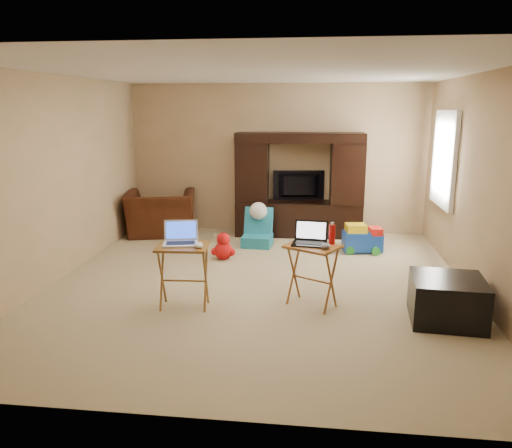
# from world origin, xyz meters

# --- Properties ---
(floor) EXTENTS (5.50, 5.50, 0.00)m
(floor) POSITION_xyz_m (0.00, 0.00, 0.00)
(floor) COLOR #C7B58A
(floor) RESTS_ON ground
(ceiling) EXTENTS (5.50, 5.50, 0.00)m
(ceiling) POSITION_xyz_m (0.00, 0.00, 2.50)
(ceiling) COLOR silver
(ceiling) RESTS_ON ground
(wall_back) EXTENTS (5.00, 0.00, 5.00)m
(wall_back) POSITION_xyz_m (0.00, 2.75, 1.25)
(wall_back) COLOR tan
(wall_back) RESTS_ON ground
(wall_front) EXTENTS (5.00, 0.00, 5.00)m
(wall_front) POSITION_xyz_m (0.00, -2.75, 1.25)
(wall_front) COLOR tan
(wall_front) RESTS_ON ground
(wall_left) EXTENTS (0.00, 5.50, 5.50)m
(wall_left) POSITION_xyz_m (-2.50, 0.00, 1.25)
(wall_left) COLOR tan
(wall_left) RESTS_ON ground
(wall_right) EXTENTS (0.00, 5.50, 5.50)m
(wall_right) POSITION_xyz_m (2.50, 0.00, 1.25)
(wall_right) COLOR tan
(wall_right) RESTS_ON ground
(window_pane) EXTENTS (0.00, 1.20, 1.20)m
(window_pane) POSITION_xyz_m (2.48, 1.55, 1.40)
(window_pane) COLOR white
(window_pane) RESTS_ON ground
(window_frame) EXTENTS (0.06, 1.14, 1.34)m
(window_frame) POSITION_xyz_m (2.46, 1.55, 1.40)
(window_frame) COLOR white
(window_frame) RESTS_ON ground
(entertainment_center) EXTENTS (2.11, 0.59, 1.71)m
(entertainment_center) POSITION_xyz_m (0.40, 2.46, 0.85)
(entertainment_center) COLOR black
(entertainment_center) RESTS_ON floor
(television) EXTENTS (0.87, 0.24, 0.50)m
(television) POSITION_xyz_m (0.40, 2.60, 0.82)
(television) COLOR black
(television) RESTS_ON entertainment_center
(recliner) EXTENTS (1.32, 1.22, 0.73)m
(recliner) POSITION_xyz_m (-1.91, 2.23, 0.37)
(recliner) COLOR #401B0D
(recliner) RESTS_ON floor
(child_rocker) EXTENTS (0.48, 0.54, 0.59)m
(child_rocker) POSITION_xyz_m (-0.21, 1.70, 0.30)
(child_rocker) COLOR #19738E
(child_rocker) RESTS_ON floor
(plush_toy) EXTENTS (0.36, 0.30, 0.40)m
(plush_toy) POSITION_xyz_m (-0.60, 0.93, 0.20)
(plush_toy) COLOR red
(plush_toy) RESTS_ON floor
(push_toy) EXTENTS (0.63, 0.49, 0.43)m
(push_toy) POSITION_xyz_m (1.39, 1.55, 0.22)
(push_toy) COLOR #1645B5
(push_toy) RESTS_ON floor
(ottoman) EXTENTS (0.76, 0.76, 0.45)m
(ottoman) POSITION_xyz_m (2.02, -0.85, 0.22)
(ottoman) COLOR black
(ottoman) RESTS_ON floor
(tray_table_left) EXTENTS (0.56, 0.46, 0.69)m
(tray_table_left) POSITION_xyz_m (-0.70, -0.82, 0.35)
(tray_table_left) COLOR #915E23
(tray_table_left) RESTS_ON floor
(tray_table_right) EXTENTS (0.66, 0.62, 0.68)m
(tray_table_right) POSITION_xyz_m (0.66, -0.61, 0.34)
(tray_table_right) COLOR #A26727
(tray_table_right) RESTS_ON floor
(laptop_left) EXTENTS (0.41, 0.36, 0.24)m
(laptop_left) POSITION_xyz_m (-0.73, -0.79, 0.81)
(laptop_left) COLOR silver
(laptop_left) RESTS_ON tray_table_left
(laptop_right) EXTENTS (0.39, 0.33, 0.24)m
(laptop_right) POSITION_xyz_m (0.62, -0.59, 0.80)
(laptop_right) COLOR black
(laptop_right) RESTS_ON tray_table_right
(mouse_left) EXTENTS (0.12, 0.16, 0.06)m
(mouse_left) POSITION_xyz_m (-0.51, -0.89, 0.72)
(mouse_left) COLOR white
(mouse_left) RESTS_ON tray_table_left
(mouse_right) EXTENTS (0.13, 0.16, 0.06)m
(mouse_right) POSITION_xyz_m (0.79, -0.73, 0.71)
(mouse_right) COLOR #424348
(mouse_right) RESTS_ON tray_table_right
(water_bottle) EXTENTS (0.07, 0.07, 0.21)m
(water_bottle) POSITION_xyz_m (0.86, -0.53, 0.79)
(water_bottle) COLOR red
(water_bottle) RESTS_ON tray_table_right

